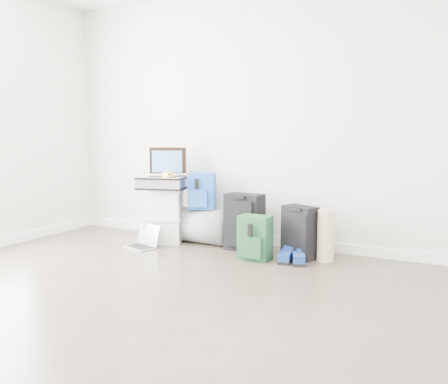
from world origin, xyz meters
The scene contains 14 objects.
ground centered at (0.00, 0.00, 0.00)m, with size 5.00×5.00×0.00m, color #3C332B.
room_envelope centered at (0.00, 0.02, 1.72)m, with size 4.52×5.02×2.71m.
boxes_stack centered at (-0.83, 2.09, 0.30)m, with size 0.51×0.46×0.59m.
briefcase centered at (-0.83, 2.09, 0.66)m, with size 0.50×0.36×0.14m, color #B2B2B7.
painting centered at (-0.83, 2.19, 0.89)m, with size 0.40×0.15×0.31m.
drone centered at (-0.75, 2.07, 0.75)m, with size 0.43×0.43×0.05m.
duffel_bag centered at (-0.43, 2.26, 0.19)m, with size 0.38×0.38×0.61m, color gray.
blue_backpack centered at (-0.43, 2.23, 0.57)m, with size 0.32×0.27×0.39m.
large_suitcase centered at (0.11, 2.17, 0.29)m, with size 0.39×0.26×0.58m.
green_backpack centered at (0.35, 1.89, 0.20)m, with size 0.31×0.23×0.42m.
carry_on centered at (0.71, 2.13, 0.25)m, with size 0.37×0.30×0.51m.
shoes centered at (0.70, 1.95, 0.05)m, with size 0.31×0.31×0.10m.
rolled_rug centered at (0.96, 2.14, 0.24)m, with size 0.16×0.16×0.48m, color tan.
laptop centered at (-0.88, 1.80, 0.06)m, with size 0.39×0.33×0.24m.
Camera 1 is at (2.09, -2.16, 1.20)m, focal length 38.00 mm.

